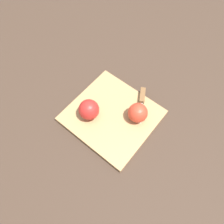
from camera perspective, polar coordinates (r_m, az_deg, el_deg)
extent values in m
plane|color=#38281E|center=(0.82, 0.00, -1.27)|extent=(4.00, 4.00, 0.00)
cube|color=#A37A4C|center=(0.81, 0.00, -0.98)|extent=(0.33, 0.32, 0.02)
sphere|color=red|center=(0.77, -6.04, 0.62)|extent=(0.07, 0.07, 0.07)
cylinder|color=#EFE5C6|center=(0.77, -6.17, 0.20)|extent=(0.07, 0.03, 0.07)
sphere|color=red|center=(0.77, 6.74, -0.21)|extent=(0.07, 0.07, 0.07)
cylinder|color=#EFE5C6|center=(0.77, 6.79, 0.20)|extent=(0.06, 0.03, 0.07)
cube|color=silver|center=(0.81, 7.41, -0.28)|extent=(0.05, 0.08, 0.00)
cube|color=brown|center=(0.84, 7.94, 4.30)|extent=(0.04, 0.07, 0.02)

